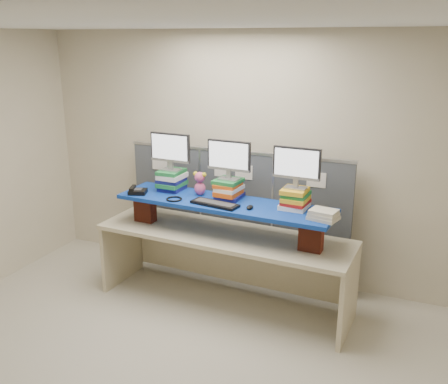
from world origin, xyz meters
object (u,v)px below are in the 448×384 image
at_px(blue_board, 224,203).
at_px(keyboard, 215,204).
at_px(desk_phone, 137,191).
at_px(monitor_center, 229,158).
at_px(monitor_left, 170,149).
at_px(monitor_right, 297,165).
at_px(desk, 224,248).

bearing_deg(blue_board, keyboard, -102.75).
relative_size(keyboard, desk_phone, 2.28).
bearing_deg(monitor_center, blue_board, -89.13).
bearing_deg(keyboard, desk_phone, -172.92).
bearing_deg(monitor_left, monitor_right, -0.00).
bearing_deg(monitor_center, monitor_left, 180.00).
distance_m(monitor_center, desk_phone, 1.05).
distance_m(monitor_left, monitor_right, 1.38).
bearing_deg(monitor_right, monitor_left, 180.00).
xyz_separation_m(desk, monitor_right, (0.70, 0.09, 0.92)).
height_order(monitor_center, desk_phone, monitor_center).
bearing_deg(keyboard, desk, 83.78).
relative_size(monitor_right, keyboard, 0.91).
xyz_separation_m(desk, desk_phone, (-0.94, -0.11, 0.53)).
bearing_deg(desk, monitor_left, 170.13).
relative_size(monitor_left, keyboard, 0.91).
bearing_deg(desk_phone, monitor_center, -5.56).
relative_size(desk, monitor_center, 5.81).
relative_size(monitor_center, keyboard, 0.91).
xyz_separation_m(monitor_center, desk_phone, (-0.95, -0.23, -0.40)).
bearing_deg(desk, desk_phone, -170.95).
bearing_deg(blue_board, monitor_right, 9.64).
bearing_deg(blue_board, monitor_left, 170.13).
distance_m(desk, monitor_right, 1.16).
distance_m(desk, monitor_left, 1.17).
relative_size(monitor_center, desk_phone, 2.08).
height_order(monitor_right, keyboard, monitor_right).
distance_m(keyboard, desk_phone, 0.91).
bearing_deg(monitor_right, monitor_center, 180.00).
bearing_deg(monitor_right, desk, -170.36).
bearing_deg(keyboard, monitor_left, 164.77).
bearing_deg(keyboard, monitor_center, 89.92).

